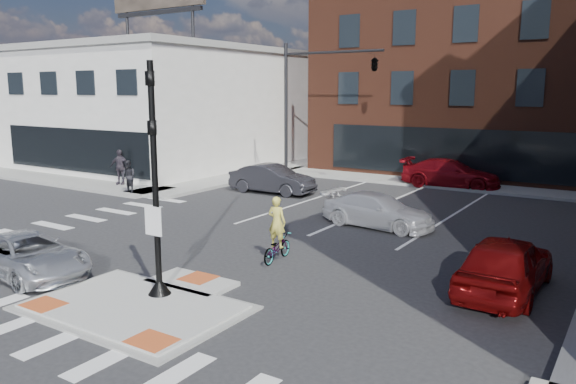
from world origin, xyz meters
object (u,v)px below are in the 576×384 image
Objects in this scene: red_sedan at (505,264)px; cyclist at (277,239)px; white_pickup at (378,211)px; bg_car_dark at (272,179)px; pedestrian_b at (120,167)px; silver_suv at (28,255)px; bg_car_red at (450,174)px; pedestrian_a at (128,177)px.

cyclist is at bearing 8.66° from red_sedan.
bg_car_dark is at bearing 68.55° from white_pickup.
pedestrian_b is (-21.92, 5.82, 0.33)m from red_sedan.
cyclist is at bearing -146.86° from bg_car_dark.
white_pickup is 16.06m from pedestrian_b.
white_pickup is 8.66m from bg_car_dark.
red_sedan is 7.72m from white_pickup.
silver_suv is 12.70m from white_pickup.
red_sedan is (12.07, 6.10, 0.18)m from silver_suv.
red_sedan reaches higher than silver_suv.
bg_car_red is at bearing 11.45° from pedestrian_b.
silver_suv is at bearing -71.45° from pedestrian_b.
pedestrian_a is (-5.85, -4.59, 0.23)m from bg_car_dark.
cyclist is at bearing -40.83° from silver_suv.
bg_car_red is 2.75× the size of pedestrian_b.
pedestrian_b is at bearing 44.67° from silver_suv.
red_sedan reaches higher than bg_car_dark.
silver_suv is 15.05m from bg_car_dark.
bg_car_dark is 2.19× the size of cyclist.
silver_suv is 7.42m from cyclist.
cyclist is 16.62m from pedestrian_b.
cyclist is (-6.74, -0.94, -0.10)m from red_sedan.
pedestrian_a is (-12.75, 5.22, 0.29)m from cyclist.
bg_car_red reaches higher than white_pickup.
bg_car_dark is 0.85× the size of bg_car_red.
cyclist reaches higher than bg_car_dark.
silver_suv is at bearing 161.68° from bg_car_red.
pedestrian_a is at bearing 127.54° from bg_car_red.
cyclist is at bearing -45.03° from pedestrian_b.
silver_suv is 15.47m from pedestrian_b.
bg_car_red is at bearing -67.61° from red_sedan.
pedestrian_b is (-16.03, 0.82, 0.47)m from white_pickup.
pedestrian_a is (-7.42, 10.37, 0.37)m from silver_suv.
bg_car_red is 17.52m from pedestrian_a.
white_pickup reaches higher than silver_suv.
red_sedan is 0.87× the size of bg_car_red.
white_pickup is 2.33× the size of pedestrian_b.
pedestrian_b is at bearing 118.99° from bg_car_red.
red_sedan is at bearing -125.01° from bg_car_dark.
bg_car_dark is at bearing 129.69° from bg_car_red.
pedestrian_b reaches higher than white_pickup.
pedestrian_a is at bearing -27.53° from cyclist.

